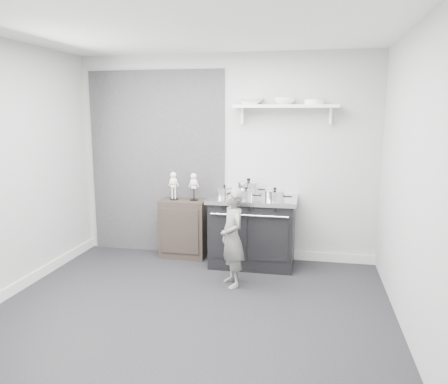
# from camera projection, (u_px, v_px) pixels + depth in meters

# --- Properties ---
(ground) EXTENTS (4.00, 4.00, 0.00)m
(ground) POSITION_uv_depth(u_px,v_px,m) (189.00, 311.00, 4.33)
(ground) COLOR black
(ground) RESTS_ON ground
(room_shell) EXTENTS (4.02, 3.62, 2.71)m
(room_shell) POSITION_uv_depth(u_px,v_px,m) (182.00, 145.00, 4.19)
(room_shell) COLOR #AEADAB
(room_shell) RESTS_ON ground
(wall_shelf) EXTENTS (1.30, 0.26, 0.24)m
(wall_shelf) POSITION_uv_depth(u_px,v_px,m) (286.00, 107.00, 5.43)
(wall_shelf) COLOR white
(wall_shelf) RESTS_ON room_shell
(stove) EXTENTS (1.11, 0.69, 0.89)m
(stove) POSITION_uv_depth(u_px,v_px,m) (253.00, 231.00, 5.59)
(stove) COLOR black
(stove) RESTS_ON ground
(side_cabinet) EXTENTS (0.61, 0.35, 0.79)m
(side_cabinet) POSITION_uv_depth(u_px,v_px,m) (184.00, 228.00, 5.91)
(side_cabinet) COLOR black
(side_cabinet) RESTS_ON ground
(child) EXTENTS (0.44, 0.49, 1.12)m
(child) POSITION_uv_depth(u_px,v_px,m) (232.00, 238.00, 4.89)
(child) COLOR slate
(child) RESTS_ON ground
(pot_front_left) EXTENTS (0.28, 0.19, 0.16)m
(pot_front_left) POSITION_uv_depth(u_px,v_px,m) (225.00, 192.00, 5.48)
(pot_front_left) COLOR silver
(pot_front_left) RESTS_ON stove
(pot_back_left) EXTENTS (0.37, 0.28, 0.23)m
(pot_back_left) POSITION_uv_depth(u_px,v_px,m) (248.00, 188.00, 5.62)
(pot_back_left) COLOR silver
(pot_back_left) RESTS_ON stove
(pot_front_right) EXTENTS (0.33, 0.24, 0.17)m
(pot_front_right) POSITION_uv_depth(u_px,v_px,m) (275.00, 195.00, 5.29)
(pot_front_right) COLOR silver
(pot_front_right) RESTS_ON stove
(pot_front_center) EXTENTS (0.30, 0.21, 0.16)m
(pot_front_center) POSITION_uv_depth(u_px,v_px,m) (246.00, 194.00, 5.37)
(pot_front_center) COLOR silver
(pot_front_center) RESTS_ON stove
(skeleton_full) EXTENTS (0.12, 0.08, 0.43)m
(skeleton_full) POSITION_uv_depth(u_px,v_px,m) (174.00, 184.00, 5.83)
(skeleton_full) COLOR white
(skeleton_full) RESTS_ON side_cabinet
(skeleton_torso) EXTENTS (0.12, 0.08, 0.42)m
(skeleton_torso) POSITION_uv_depth(u_px,v_px,m) (194.00, 185.00, 5.77)
(skeleton_torso) COLOR white
(skeleton_torso) RESTS_ON side_cabinet
(bowl_large) EXTENTS (0.34, 0.34, 0.08)m
(bowl_large) POSITION_uv_depth(u_px,v_px,m) (250.00, 101.00, 5.49)
(bowl_large) COLOR white
(bowl_large) RESTS_ON wall_shelf
(bowl_small) EXTENTS (0.27, 0.27, 0.08)m
(bowl_small) POSITION_uv_depth(u_px,v_px,m) (285.00, 101.00, 5.41)
(bowl_small) COLOR white
(bowl_small) RESTS_ON wall_shelf
(plate_stack) EXTENTS (0.24, 0.24, 0.06)m
(plate_stack) POSITION_uv_depth(u_px,v_px,m) (314.00, 102.00, 5.34)
(plate_stack) COLOR white
(plate_stack) RESTS_ON wall_shelf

